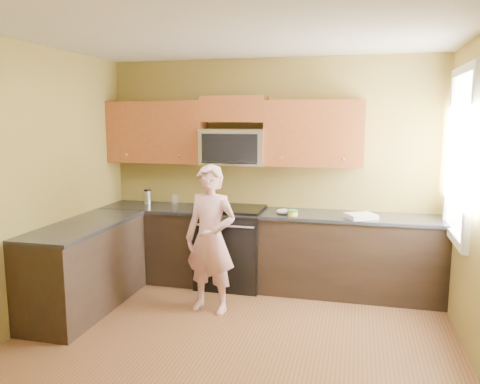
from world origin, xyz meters
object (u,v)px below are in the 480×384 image
(microwave, at_px, (234,164))
(frying_pan, at_px, (221,209))
(butter_tub, at_px, (293,216))
(woman, at_px, (211,239))
(travel_mug, at_px, (148,204))
(stove, at_px, (231,246))

(microwave, xyz_separation_m, frying_pan, (-0.09, -0.24, -0.50))
(frying_pan, relative_size, butter_tub, 3.61)
(woman, bearing_deg, butter_tub, 50.60)
(frying_pan, height_order, travel_mug, travel_mug)
(frying_pan, bearing_deg, travel_mug, 165.97)
(stove, distance_m, butter_tub, 0.89)
(microwave, height_order, butter_tub, microwave)
(frying_pan, xyz_separation_m, butter_tub, (0.85, -0.04, -0.03))
(microwave, height_order, woman, microwave)
(microwave, bearing_deg, frying_pan, -111.72)
(stove, xyz_separation_m, travel_mug, (-1.14, 0.14, 0.45))
(microwave, bearing_deg, travel_mug, 179.11)
(stove, bearing_deg, microwave, 90.00)
(stove, height_order, travel_mug, travel_mug)
(microwave, distance_m, butter_tub, 0.96)
(woman, height_order, travel_mug, woman)
(travel_mug, bearing_deg, frying_pan, -13.81)
(frying_pan, distance_m, travel_mug, 1.07)
(frying_pan, bearing_deg, woman, -82.86)
(stove, distance_m, frying_pan, 0.50)
(stove, distance_m, travel_mug, 1.23)
(stove, relative_size, frying_pan, 2.30)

